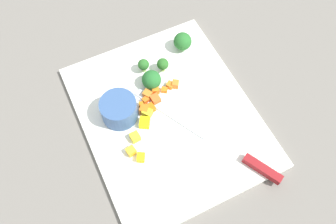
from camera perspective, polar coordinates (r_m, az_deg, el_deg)
ground_plane at (r=0.73m, az=0.00°, el=-0.81°), size 4.00×4.00×0.00m
cutting_board at (r=0.72m, az=0.00°, el=-0.59°), size 0.41×0.34×0.01m
prep_bowl at (r=0.70m, az=-7.97°, el=0.39°), size 0.07×0.07×0.05m
chef_knife at (r=0.69m, az=9.65°, el=-5.62°), size 0.31×0.17×0.02m
carrot_dice_0 at (r=0.71m, az=-3.85°, el=0.39°), size 0.02×0.02×0.02m
carrot_dice_1 at (r=0.75m, az=0.35°, el=4.39°), size 0.02×0.02×0.01m
carrot_dice_2 at (r=0.73m, az=-2.06°, el=2.10°), size 0.02×0.02×0.01m
carrot_dice_3 at (r=0.72m, az=-2.83°, el=0.65°), size 0.02×0.02×0.01m
carrot_dice_4 at (r=0.73m, az=-3.65°, el=1.93°), size 0.01×0.02×0.01m
carrot_dice_5 at (r=0.74m, az=-2.02°, el=3.65°), size 0.02×0.02×0.02m
carrot_dice_6 at (r=0.75m, az=1.21°, el=4.54°), size 0.02×0.02×0.02m
carrot_dice_7 at (r=0.74m, az=-0.59°, el=3.61°), size 0.02×0.02×0.01m
carrot_dice_8 at (r=0.73m, az=-3.36°, el=2.88°), size 0.02×0.02×0.01m
carrot_dice_9 at (r=0.73m, az=-4.37°, el=1.19°), size 0.01×0.01×0.01m
pepper_dice_0 at (r=0.71m, az=-3.39°, el=-0.14°), size 0.02×0.02×0.02m
pepper_dice_1 at (r=0.68m, az=-6.03°, el=-6.33°), size 0.02×0.02×0.02m
pepper_dice_2 at (r=0.69m, az=-5.37°, el=-4.08°), size 0.02×0.02×0.02m
pepper_dice_3 at (r=0.67m, az=-4.43°, el=-7.39°), size 0.02×0.02×0.01m
pepper_dice_4 at (r=0.70m, az=-3.74°, el=-1.89°), size 0.03×0.03×0.02m
broccoli_floret_0 at (r=0.74m, az=-2.68°, el=5.25°), size 0.04×0.04×0.04m
broccoli_floret_1 at (r=0.76m, az=-0.86°, el=7.76°), size 0.03×0.03×0.04m
broccoli_floret_2 at (r=0.79m, az=2.39°, el=11.38°), size 0.04×0.04×0.04m
broccoli_floret_3 at (r=0.76m, az=-4.10°, el=7.62°), size 0.02×0.02×0.03m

